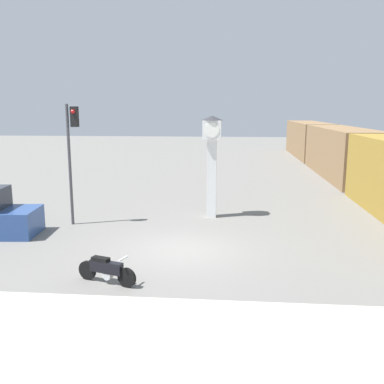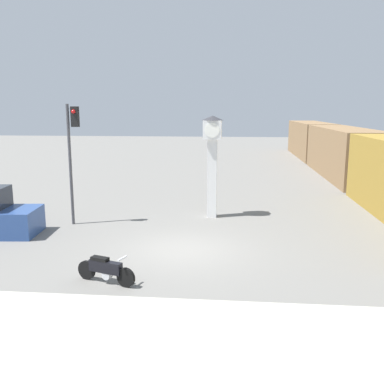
% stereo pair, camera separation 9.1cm
% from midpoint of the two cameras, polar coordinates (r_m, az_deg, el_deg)
% --- Properties ---
extents(ground_plane, '(120.00, 120.00, 0.00)m').
position_cam_midpoint_polar(ground_plane, '(14.65, -1.08, -7.75)').
color(ground_plane, slate).
extents(sidewalk_strip, '(36.00, 6.00, 0.10)m').
position_cam_midpoint_polar(sidewalk_strip, '(8.41, -6.99, -22.79)').
color(sidewalk_strip, '#BCB7A8').
rests_on(sidewalk_strip, ground_plane).
extents(motorcycle, '(1.77, 0.72, 0.81)m').
position_cam_midpoint_polar(motorcycle, '(12.12, -11.25, -10.10)').
color(motorcycle, black).
rests_on(motorcycle, ground_plane).
extents(clock_tower, '(0.94, 0.94, 4.43)m').
position_cam_midpoint_polar(clock_tower, '(18.56, 2.86, 5.47)').
color(clock_tower, white).
rests_on(clock_tower, ground_plane).
extents(freight_train, '(2.80, 38.82, 3.40)m').
position_cam_midpoint_polar(freight_train, '(32.04, 19.57, 5.00)').
color(freight_train, olive).
rests_on(freight_train, ground_plane).
extents(traffic_light, '(0.50, 0.35, 4.91)m').
position_cam_midpoint_polar(traffic_light, '(17.92, -15.52, 6.23)').
color(traffic_light, '#47474C').
rests_on(traffic_light, ground_plane).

